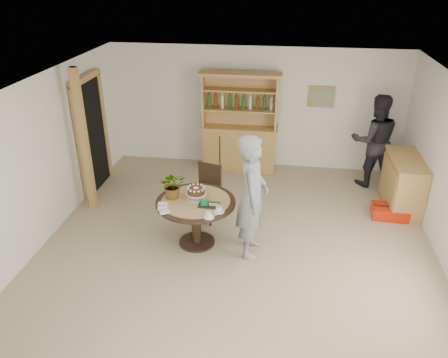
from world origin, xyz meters
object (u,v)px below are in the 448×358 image
(dining_table, at_px, (196,209))
(red_suitcase, at_px, (390,212))
(teen_boy, at_px, (252,197))
(adult_person, at_px, (374,141))
(sideboard, at_px, (403,183))
(dining_chair, at_px, (207,188))
(hutch, at_px, (239,137))

(dining_table, bearing_deg, red_suitcase, 21.52)
(teen_boy, xyz_separation_m, adult_person, (2.11, 2.60, -0.03))
(sideboard, distance_m, dining_chair, 3.45)
(dining_table, xyz_separation_m, red_suitcase, (3.13, 1.24, -0.50))
(sideboard, distance_m, teen_boy, 3.10)
(adult_person, relative_size, red_suitcase, 2.94)
(dining_table, xyz_separation_m, adult_person, (2.96, 2.50, 0.30))
(dining_table, distance_m, dining_chair, 0.83)
(sideboard, distance_m, red_suitcase, 0.60)
(dining_table, bearing_deg, sideboard, 25.91)
(hutch, xyz_separation_m, adult_person, (2.62, -0.38, 0.22))
(hutch, relative_size, dining_table, 1.70)
(dining_table, relative_size, teen_boy, 0.64)
(dining_chair, bearing_deg, dining_table, -75.52)
(sideboard, bearing_deg, dining_table, -154.09)
(adult_person, xyz_separation_m, red_suitcase, (0.18, -1.26, -0.81))
(dining_chair, relative_size, adult_person, 0.52)
(hutch, distance_m, adult_person, 2.66)
(red_suitcase, bearing_deg, hutch, 152.28)
(teen_boy, bearing_deg, dining_chair, 40.23)
(sideboard, xyz_separation_m, dining_chair, (-3.35, -0.81, 0.06))
(adult_person, bearing_deg, sideboard, 111.16)
(adult_person, distance_m, red_suitcase, 1.51)
(sideboard, xyz_separation_m, adult_person, (-0.42, 0.86, 0.43))
(sideboard, relative_size, adult_person, 0.69)
(dining_table, xyz_separation_m, dining_chair, (0.02, 0.83, -0.07))
(hutch, distance_m, dining_table, 2.90)
(hutch, xyz_separation_m, red_suitcase, (2.80, -1.64, -0.59))
(teen_boy, bearing_deg, red_suitcase, -61.24)
(dining_chair, height_order, adult_person, adult_person)
(dining_chair, height_order, teen_boy, teen_boy)
(dining_chair, bearing_deg, teen_boy, -32.21)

